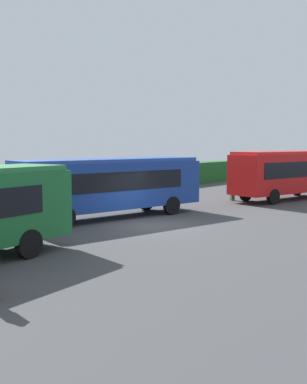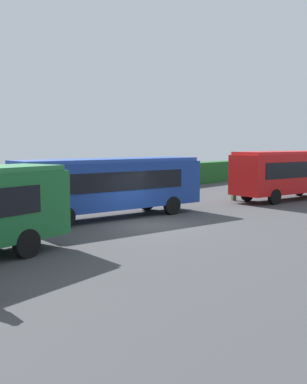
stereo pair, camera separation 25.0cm
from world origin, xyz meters
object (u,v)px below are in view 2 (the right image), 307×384
bus_red (289,172)px  person_center (234,186)px  bus_blue (110,184)px  traffic_cone (183,196)px

bus_red → person_center: bus_red is taller
bus_blue → bus_red: size_ratio=1.13×
bus_red → person_center: (-2.80, 2.63, -0.92)m
person_center → bus_blue: bearing=111.9°
person_center → traffic_cone: size_ratio=3.06×
person_center → traffic_cone: 3.54m
bus_red → traffic_cone: 7.47m
bus_blue → traffic_cone: 8.60m
person_center → bus_red: bearing=-105.1°
bus_blue → person_center: bearing=5.5°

